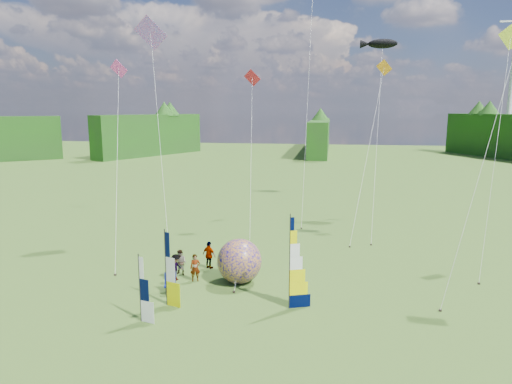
% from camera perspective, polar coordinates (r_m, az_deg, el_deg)
% --- Properties ---
extents(ground, '(220.00, 220.00, 0.00)m').
position_cam_1_polar(ground, '(21.26, 0.93, -16.81)').
color(ground, '#54752E').
rests_on(ground, ground).
extents(treeline_ring, '(210.00, 210.00, 8.00)m').
position_cam_1_polar(treeline_ring, '(19.76, 0.97, -6.43)').
color(treeline_ring, '#1B5610').
rests_on(treeline_ring, ground).
extents(turbine_right, '(8.00, 1.20, 30.00)m').
position_cam_1_polar(turbine_right, '(128.00, 29.31, 11.42)').
color(turbine_right, silver).
rests_on(turbine_right, ground).
extents(feather_banner_main, '(1.21, 0.54, 4.62)m').
position_cam_1_polar(feather_banner_main, '(22.44, 4.22, -8.93)').
color(feather_banner_main, black).
rests_on(feather_banner_main, ground).
extents(side_banner_left, '(1.03, 0.43, 3.80)m').
position_cam_1_polar(side_banner_left, '(23.33, -11.21, -9.40)').
color(side_banner_left, '#E4DE01').
rests_on(side_banner_left, ground).
extents(side_banner_far, '(0.93, 0.33, 3.14)m').
position_cam_1_polar(side_banner_far, '(22.00, -14.32, -11.70)').
color(side_banner_far, white).
rests_on(side_banner_far, ground).
extents(bol_inflatable, '(3.10, 3.10, 2.52)m').
position_cam_1_polar(bol_inflatable, '(25.98, -2.09, -8.62)').
color(bol_inflatable, '#020078').
rests_on(bol_inflatable, ground).
extents(spectator_a, '(0.67, 0.54, 1.57)m').
position_cam_1_polar(spectator_a, '(26.55, -7.60, -9.37)').
color(spectator_a, '#66594C').
rests_on(spectator_a, ground).
extents(spectator_b, '(0.80, 0.52, 1.53)m').
position_cam_1_polar(spectator_b, '(27.60, -9.40, -8.70)').
color(spectator_b, '#66594C').
rests_on(spectator_b, ground).
extents(spectator_c, '(0.65, 1.06, 1.54)m').
position_cam_1_polar(spectator_c, '(26.84, -10.01, -9.26)').
color(spectator_c, '#66594C').
rests_on(spectator_c, ground).
extents(spectator_d, '(1.08, 0.82, 1.71)m').
position_cam_1_polar(spectator_d, '(28.41, -5.87, -7.86)').
color(spectator_d, '#66594C').
rests_on(spectator_d, ground).
extents(camp_chair, '(0.79, 0.79, 1.10)m').
position_cam_1_polar(camp_chair, '(25.13, -10.70, -11.20)').
color(camp_chair, '#040E55').
rests_on(camp_chair, ground).
extents(kite_whale, '(8.83, 16.34, 17.22)m').
position_cam_1_polar(kite_whale, '(39.15, 15.01, 8.39)').
color(kite_whale, black).
rests_on(kite_whale, ground).
extents(kite_rainbow_delta, '(7.81, 10.22, 17.34)m').
position_cam_1_polar(kite_rainbow_delta, '(33.18, -12.03, 8.33)').
color(kite_rainbow_delta, '#E02A4C').
rests_on(kite_rainbow_delta, ground).
extents(kite_parafoil, '(10.08, 10.70, 17.77)m').
position_cam_1_polar(kite_parafoil, '(26.04, 27.27, 7.41)').
color(kite_parafoil, red).
rests_on(kite_parafoil, ground).
extents(small_kite_red, '(3.74, 10.02, 13.43)m').
position_cam_1_polar(small_kite_red, '(35.37, -0.62, 5.50)').
color(small_kite_red, red).
rests_on(small_kite_red, ground).
extents(small_kite_orange, '(6.29, 11.44, 14.23)m').
position_cam_1_polar(small_kite_orange, '(36.43, 13.90, 5.97)').
color(small_kite_orange, orange).
rests_on(small_kite_orange, ground).
extents(small_kite_yellow, '(6.96, 10.32, 15.60)m').
position_cam_1_polar(small_kite_yellow, '(31.03, 27.89, 5.64)').
color(small_kite_yellow, '#E9FF36').
rests_on(small_kite_yellow, ground).
extents(small_kite_pink, '(5.43, 10.31, 13.67)m').
position_cam_1_polar(small_kite_pink, '(31.27, -17.02, 4.63)').
color(small_kite_pink, '#F848AC').
rests_on(small_kite_pink, ground).
extents(small_kite_green, '(6.51, 12.82, 22.53)m').
position_cam_1_polar(small_kite_green, '(41.93, 6.51, 12.41)').
color(small_kite_green, green).
rests_on(small_kite_green, ground).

